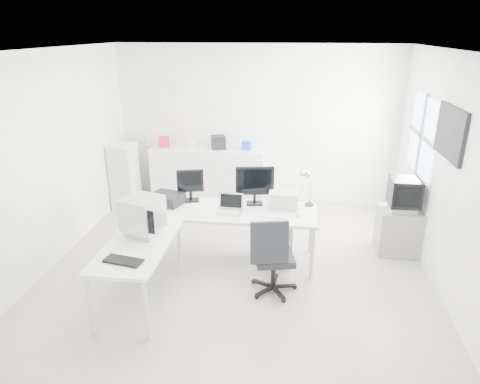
# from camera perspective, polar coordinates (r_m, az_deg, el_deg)

# --- Properties ---
(floor) EXTENTS (5.00, 5.00, 0.01)m
(floor) POSITION_cam_1_polar(r_m,az_deg,el_deg) (5.92, -0.25, -9.78)
(floor) COLOR beige
(floor) RESTS_ON ground
(ceiling) EXTENTS (5.00, 5.00, 0.01)m
(ceiling) POSITION_cam_1_polar(r_m,az_deg,el_deg) (5.09, -0.31, 18.44)
(ceiling) COLOR white
(ceiling) RESTS_ON back_wall
(back_wall) EXTENTS (5.00, 0.02, 2.80)m
(back_wall) POSITION_cam_1_polar(r_m,az_deg,el_deg) (7.74, 2.23, 8.83)
(back_wall) COLOR white
(back_wall) RESTS_ON floor
(left_wall) EXTENTS (0.02, 5.00, 2.80)m
(left_wall) POSITION_cam_1_polar(r_m,az_deg,el_deg) (6.18, -23.98, 3.88)
(left_wall) COLOR white
(left_wall) RESTS_ON floor
(right_wall) EXTENTS (0.02, 5.00, 2.80)m
(right_wall) POSITION_cam_1_polar(r_m,az_deg,el_deg) (5.60, 26.01, 1.92)
(right_wall) COLOR white
(right_wall) RESTS_ON floor
(window) EXTENTS (0.02, 1.20, 1.10)m
(window) POSITION_cam_1_polar(r_m,az_deg,el_deg) (6.65, 23.09, 6.91)
(window) COLOR white
(window) RESTS_ON right_wall
(wall_picture) EXTENTS (0.04, 0.90, 0.60)m
(wall_picture) POSITION_cam_1_polar(r_m,az_deg,el_deg) (5.56, 26.22, 7.14)
(wall_picture) COLOR black
(wall_picture) RESTS_ON right_wall
(main_desk) EXTENTS (2.40, 0.80, 0.75)m
(main_desk) POSITION_cam_1_polar(r_m,az_deg,el_deg) (5.90, -1.74, -5.71)
(main_desk) COLOR white
(main_desk) RESTS_ON floor
(side_desk) EXTENTS (0.70, 1.40, 0.75)m
(side_desk) POSITION_cam_1_polar(r_m,az_deg,el_deg) (5.18, -13.22, -10.44)
(side_desk) COLOR white
(side_desk) RESTS_ON floor
(drawer_pedestal) EXTENTS (0.40, 0.50, 0.60)m
(drawer_pedestal) POSITION_cam_1_polar(r_m,az_deg,el_deg) (5.92, 5.09, -6.52)
(drawer_pedestal) COLOR white
(drawer_pedestal) RESTS_ON floor
(inkjet_printer) EXTENTS (0.50, 0.44, 0.15)m
(inkjet_printer) POSITION_cam_1_polar(r_m,az_deg,el_deg) (5.99, -9.69, -0.89)
(inkjet_printer) COLOR black
(inkjet_printer) RESTS_ON main_desk
(lcd_monitor_small) EXTENTS (0.41, 0.29, 0.47)m
(lcd_monitor_small) POSITION_cam_1_polar(r_m,az_deg,el_deg) (5.99, -6.63, 0.90)
(lcd_monitor_small) COLOR black
(lcd_monitor_small) RESTS_ON main_desk
(lcd_monitor_large) EXTENTS (0.55, 0.29, 0.55)m
(lcd_monitor_large) POSITION_cam_1_polar(r_m,az_deg,el_deg) (5.83, 1.97, 0.89)
(lcd_monitor_large) COLOR black
(lcd_monitor_large) RESTS_ON main_desk
(laptop) EXTENTS (0.35, 0.36, 0.22)m
(laptop) POSITION_cam_1_polar(r_m,az_deg,el_deg) (5.60, -1.45, -1.76)
(laptop) COLOR #B7B7BA
(laptop) RESTS_ON main_desk
(white_keyboard) EXTENTS (0.39, 0.17, 0.02)m
(white_keyboard) POSITION_cam_1_polar(r_m,az_deg,el_deg) (5.54, 4.63, -3.24)
(white_keyboard) COLOR white
(white_keyboard) RESTS_ON main_desk
(white_mouse) EXTENTS (0.06, 0.06, 0.06)m
(white_mouse) POSITION_cam_1_polar(r_m,az_deg,el_deg) (5.58, 7.74, -2.98)
(white_mouse) COLOR white
(white_mouse) RESTS_ON main_desk
(laser_printer) EXTENTS (0.39, 0.33, 0.22)m
(laser_printer) POSITION_cam_1_polar(r_m,az_deg,el_deg) (5.84, 5.83, -0.89)
(laser_printer) COLOR #BABABA
(laser_printer) RESTS_ON main_desk
(desk_lamp) EXTENTS (0.19, 0.19, 0.51)m
(desk_lamp) POSITION_cam_1_polar(r_m,az_deg,el_deg) (5.87, 9.32, 0.55)
(desk_lamp) COLOR silver
(desk_lamp) RESTS_ON main_desk
(crt_monitor) EXTENTS (0.53, 0.53, 0.49)m
(crt_monitor) POSITION_cam_1_polar(r_m,az_deg,el_deg) (5.10, -12.84, -3.03)
(crt_monitor) COLOR #B7B7BA
(crt_monitor) RESTS_ON side_desk
(black_keyboard) EXTENTS (0.43, 0.24, 0.03)m
(black_keyboard) POSITION_cam_1_polar(r_m,az_deg,el_deg) (4.66, -15.29, -8.84)
(black_keyboard) COLOR black
(black_keyboard) RESTS_ON side_desk
(office_chair) EXTENTS (0.70, 0.70, 1.02)m
(office_chair) POSITION_cam_1_polar(r_m,az_deg,el_deg) (5.17, 4.56, -8.20)
(office_chair) COLOR #25272A
(office_chair) RESTS_ON floor
(tv_cabinet) EXTENTS (0.60, 0.49, 0.65)m
(tv_cabinet) POSITION_cam_1_polar(r_m,az_deg,el_deg) (6.52, 20.41, -4.90)
(tv_cabinet) COLOR gray
(tv_cabinet) RESTS_ON floor
(crt_tv) EXTENTS (0.50, 0.48, 0.45)m
(crt_tv) POSITION_cam_1_polar(r_m,az_deg,el_deg) (6.31, 21.04, -0.38)
(crt_tv) COLOR black
(crt_tv) RESTS_ON tv_cabinet
(sideboard) EXTENTS (2.04, 0.51, 1.02)m
(sideboard) POSITION_cam_1_polar(r_m,az_deg,el_deg) (7.85, -4.25, 2.23)
(sideboard) COLOR white
(sideboard) RESTS_ON floor
(clutter_box_a) EXTENTS (0.23, 0.22, 0.19)m
(clutter_box_a) POSITION_cam_1_polar(r_m,az_deg,el_deg) (7.88, -10.11, 6.60)
(clutter_box_a) COLOR red
(clutter_box_a) RESTS_ON sideboard
(clutter_box_b) EXTENTS (0.15, 0.13, 0.14)m
(clutter_box_b) POSITION_cam_1_polar(r_m,az_deg,el_deg) (7.75, -6.55, 6.37)
(clutter_box_b) COLOR white
(clutter_box_b) RESTS_ON sideboard
(clutter_box_c) EXTENTS (0.29, 0.28, 0.23)m
(clutter_box_c) POSITION_cam_1_polar(r_m,az_deg,el_deg) (7.64, -2.90, 6.63)
(clutter_box_c) COLOR black
(clutter_box_c) RESTS_ON sideboard
(clutter_box_d) EXTENTS (0.17, 0.15, 0.15)m
(clutter_box_d) POSITION_cam_1_polar(r_m,az_deg,el_deg) (7.58, 0.86, 6.21)
(clutter_box_d) COLOR blue
(clutter_box_d) RESTS_ON sideboard
(clutter_bottle) EXTENTS (0.07, 0.07, 0.22)m
(clutter_bottle) POSITION_cam_1_polar(r_m,az_deg,el_deg) (8.01, -12.10, 6.81)
(clutter_bottle) COLOR white
(clutter_bottle) RESTS_ON sideboard
(filing_cabinet) EXTENTS (0.40, 0.48, 1.15)m
(filing_cabinet) POSITION_cam_1_polar(r_m,az_deg,el_deg) (7.87, -15.12, 2.07)
(filing_cabinet) COLOR white
(filing_cabinet) RESTS_ON floor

